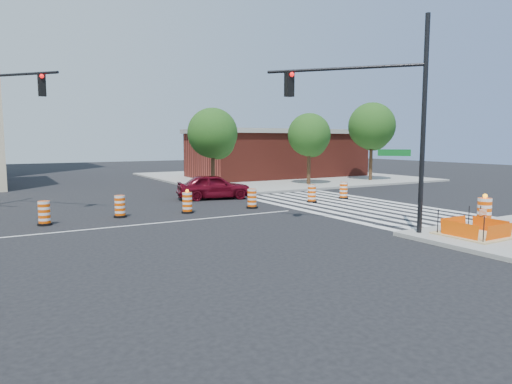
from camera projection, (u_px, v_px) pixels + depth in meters
ground at (154, 223)px, 19.64m from camera, size 120.00×120.00×0.00m
sidewalk_ne at (277, 177)px, 44.10m from camera, size 22.00×22.00×0.15m
crosswalk_east at (347, 205)px, 25.14m from camera, size 6.75×13.50×0.01m
lane_centerline at (154, 223)px, 19.64m from camera, size 14.00×0.12×0.01m
excavation_pit at (475, 234)px, 16.41m from camera, size 2.20×2.20×0.90m
brick_storefront at (277, 153)px, 43.85m from camera, size 16.50×8.50×4.60m
red_coupe at (214, 187)px, 27.84m from camera, size 4.77×2.76×1.53m
signal_pole_se at (377, 106)px, 16.95m from camera, size 4.02×4.58×7.89m
pit_drum at (484, 213)px, 18.08m from camera, size 0.67×0.67×1.31m
barricade at (485, 215)px, 17.82m from camera, size 0.77×0.05×0.91m
tree_north_c at (213, 136)px, 30.72m from camera, size 3.39×3.38×5.75m
tree_north_d at (309, 137)px, 35.60m from camera, size 3.34×3.34×5.69m
tree_north_e at (372, 129)px, 39.18m from camera, size 4.00×4.00×6.81m
median_drum_2 at (44, 214)px, 19.18m from camera, size 0.60×0.60×1.02m
median_drum_3 at (120, 207)px, 21.19m from camera, size 0.60×0.60×1.02m
median_drum_4 at (187, 203)px, 22.42m from camera, size 0.60×0.60×1.18m
median_drum_5 at (252, 199)px, 24.03m from camera, size 0.60×0.60×1.02m
median_drum_6 at (312, 194)px, 26.24m from camera, size 0.60×0.60×1.02m
median_drum_7 at (344, 191)px, 27.89m from camera, size 0.60×0.60×1.02m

